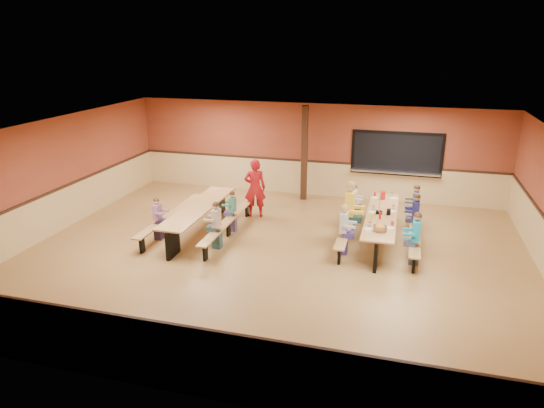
# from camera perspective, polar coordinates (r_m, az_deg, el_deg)

# --- Properties ---
(ground) EXTENTS (12.00, 12.00, 0.00)m
(ground) POSITION_cam_1_polar(r_m,az_deg,el_deg) (11.71, 0.17, -6.00)
(ground) COLOR olive
(ground) RESTS_ON ground
(room_envelope) EXTENTS (12.04, 10.04, 3.02)m
(room_envelope) POSITION_cam_1_polar(r_m,az_deg,el_deg) (11.43, 0.18, -2.86)
(room_envelope) COLOR brown
(room_envelope) RESTS_ON ground
(kitchen_pass_through) EXTENTS (2.78, 0.28, 1.38)m
(kitchen_pass_through) POSITION_cam_1_polar(r_m,az_deg,el_deg) (15.59, 14.43, 5.54)
(kitchen_pass_through) COLOR black
(kitchen_pass_through) RESTS_ON ground
(structural_post) EXTENTS (0.18, 0.18, 3.00)m
(structural_post) POSITION_cam_1_polar(r_m,az_deg,el_deg) (15.33, 3.83, 5.93)
(structural_post) COLOR black
(structural_post) RESTS_ON ground
(cafeteria_table_main) EXTENTS (1.91, 3.70, 0.74)m
(cafeteria_table_main) POSITION_cam_1_polar(r_m,az_deg,el_deg) (12.55, 12.71, -2.12)
(cafeteria_table_main) COLOR #B17E46
(cafeteria_table_main) RESTS_ON ground
(cafeteria_table_second) EXTENTS (1.91, 3.70, 0.74)m
(cafeteria_table_second) POSITION_cam_1_polar(r_m,az_deg,el_deg) (12.97, -8.61, -1.17)
(cafeteria_table_second) COLOR #B17E46
(cafeteria_table_second) RESTS_ON ground
(seated_child_white_left) EXTENTS (0.38, 0.31, 1.23)m
(seated_child_white_left) POSITION_cam_1_polar(r_m,az_deg,el_deg) (11.67, 8.41, -3.02)
(seated_child_white_left) COLOR #B8BABF
(seated_child_white_left) RESTS_ON ground
(seated_adult_yellow) EXTENTS (0.50, 0.41, 1.47)m
(seated_adult_yellow) POSITION_cam_1_polar(r_m,az_deg,el_deg) (12.66, 9.10, -0.68)
(seated_adult_yellow) COLOR yellow
(seated_adult_yellow) RESTS_ON ground
(seated_child_grey_left) EXTENTS (0.33, 0.27, 1.13)m
(seated_child_grey_left) POSITION_cam_1_polar(r_m,az_deg,el_deg) (13.62, 9.54, -0.05)
(seated_child_grey_left) COLOR silver
(seated_child_grey_left) RESTS_ON ground
(seated_child_teal_right) EXTENTS (0.38, 0.31, 1.24)m
(seated_child_teal_right) POSITION_cam_1_polar(r_m,az_deg,el_deg) (11.51, 16.52, -3.93)
(seated_child_teal_right) COLOR teal
(seated_child_teal_right) RESTS_ON ground
(seated_child_navy_right) EXTENTS (0.36, 0.29, 1.19)m
(seated_child_navy_right) POSITION_cam_1_polar(r_m,az_deg,el_deg) (12.99, 16.49, -1.42)
(seated_child_navy_right) COLOR navy
(seated_child_navy_right) RESTS_ON ground
(seated_child_char_right) EXTENTS (0.36, 0.30, 1.20)m
(seated_child_char_right) POSITION_cam_1_polar(r_m,az_deg,el_deg) (13.72, 16.48, -0.30)
(seated_child_char_right) COLOR #4A5255
(seated_child_char_right) RESTS_ON ground
(seated_child_purple_sec) EXTENTS (0.32, 0.26, 1.11)m
(seated_child_purple_sec) POSITION_cam_1_polar(r_m,az_deg,el_deg) (12.72, -13.30, -1.74)
(seated_child_purple_sec) COLOR #8C5A7F
(seated_child_purple_sec) RESTS_ON ground
(seated_child_green_sec) EXTENTS (0.32, 0.26, 1.10)m
(seated_child_green_sec) POSITION_cam_1_polar(r_m,az_deg,el_deg) (12.96, -4.66, -0.90)
(seated_child_green_sec) COLOR #3A816A
(seated_child_green_sec) RESTS_ON ground
(seated_child_tan_sec) EXTENTS (0.35, 0.29, 1.18)m
(seated_child_tan_sec) POSITION_cam_1_polar(r_m,az_deg,el_deg) (11.95, -6.54, -2.53)
(seated_child_tan_sec) COLOR #BFA899
(seated_child_tan_sec) RESTS_ON ground
(standing_woman) EXTENTS (0.72, 0.57, 1.71)m
(standing_woman) POSITION_cam_1_polar(r_m,az_deg,el_deg) (13.94, -2.02, 1.89)
(standing_woman) COLOR #A91319
(standing_woman) RESTS_ON ground
(punch_pitcher) EXTENTS (0.16, 0.16, 0.22)m
(punch_pitcher) POSITION_cam_1_polar(r_m,az_deg,el_deg) (13.64, 12.87, 1.01)
(punch_pitcher) COLOR red
(punch_pitcher) RESTS_ON cafeteria_table_main
(chip_bowl) EXTENTS (0.32, 0.32, 0.15)m
(chip_bowl) POSITION_cam_1_polar(r_m,az_deg,el_deg) (11.38, 12.58, -2.76)
(chip_bowl) COLOR orange
(chip_bowl) RESTS_ON cafeteria_table_main
(napkin_dispenser) EXTENTS (0.10, 0.14, 0.13)m
(napkin_dispenser) POSITION_cam_1_polar(r_m,az_deg,el_deg) (12.51, 13.56, -0.90)
(napkin_dispenser) COLOR black
(napkin_dispenser) RESTS_ON cafeteria_table_main
(condiment_mustard) EXTENTS (0.06, 0.06, 0.17)m
(condiment_mustard) POSITION_cam_1_polar(r_m,az_deg,el_deg) (12.00, 11.73, -1.50)
(condiment_mustard) COLOR yellow
(condiment_mustard) RESTS_ON cafeteria_table_main
(condiment_ketchup) EXTENTS (0.06, 0.06, 0.17)m
(condiment_ketchup) POSITION_cam_1_polar(r_m,az_deg,el_deg) (12.14, 12.60, -1.34)
(condiment_ketchup) COLOR #B2140F
(condiment_ketchup) RESTS_ON cafeteria_table_main
(table_paddle) EXTENTS (0.16, 0.16, 0.56)m
(table_paddle) POSITION_cam_1_polar(r_m,az_deg,el_deg) (12.48, 12.51, -0.51)
(table_paddle) COLOR black
(table_paddle) RESTS_ON cafeteria_table_main
(place_settings) EXTENTS (0.65, 3.30, 0.11)m
(place_settings) POSITION_cam_1_polar(r_m,az_deg,el_deg) (12.46, 12.80, -0.97)
(place_settings) COLOR beige
(place_settings) RESTS_ON cafeteria_table_main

